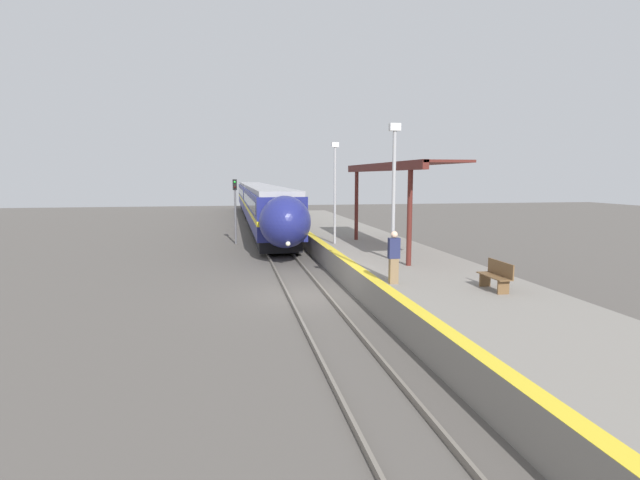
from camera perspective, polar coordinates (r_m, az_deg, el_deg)
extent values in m
plane|color=#56514C|center=(19.00, -1.52, -6.41)|extent=(120.00, 120.00, 0.00)
cube|color=slate|center=(18.88, -3.70, -6.27)|extent=(0.08, 90.00, 0.15)
cube|color=slate|center=(19.10, 0.62, -6.10)|extent=(0.08, 90.00, 0.15)
cube|color=black|center=(38.06, -6.06, 1.34)|extent=(2.43, 20.62, 0.73)
cube|color=navy|center=(37.99, -6.08, 2.54)|extent=(2.76, 22.41, 0.86)
cube|color=yellow|center=(37.95, -6.09, 3.40)|extent=(2.77, 22.41, 0.29)
cube|color=navy|center=(37.90, -6.11, 4.60)|extent=(2.76, 22.41, 1.30)
cube|color=black|center=(37.91, -6.10, 4.50)|extent=(2.78, 20.62, 0.71)
cube|color=#9E9EA3|center=(37.87, -6.12, 5.81)|extent=(2.48, 22.41, 0.30)
cylinder|color=black|center=(30.06, -6.26, -0.49)|extent=(0.12, 0.91, 0.91)
cylinder|color=black|center=(30.19, -3.53, -0.42)|extent=(0.12, 0.91, 0.91)
cylinder|color=black|center=(32.23, -6.54, 0.03)|extent=(0.12, 0.91, 0.91)
cylinder|color=black|center=(32.36, -4.00, 0.09)|extent=(0.12, 0.91, 0.91)
cylinder|color=black|center=(43.84, -7.58, 1.93)|extent=(0.12, 0.91, 0.91)
cylinder|color=black|center=(43.93, -5.70, 1.97)|extent=(0.12, 0.91, 0.91)
cylinder|color=black|center=(46.03, -7.72, 2.18)|extent=(0.12, 0.91, 0.91)
cylinder|color=black|center=(46.12, -5.93, 2.21)|extent=(0.12, 0.91, 0.91)
ellipsoid|color=navy|center=(25.71, -4.02, 2.09)|extent=(2.65, 3.32, 2.69)
ellipsoid|color=black|center=(25.26, -3.92, 3.00)|extent=(1.93, 1.93, 1.37)
sphere|color=#F9F4CC|center=(24.59, -3.68, -0.43)|extent=(0.24, 0.24, 0.24)
cube|color=black|center=(61.16, -7.72, 3.55)|extent=(2.43, 20.62, 0.73)
cube|color=navy|center=(61.11, -7.73, 4.29)|extent=(2.76, 22.41, 0.86)
cube|color=yellow|center=(61.08, -7.74, 4.83)|extent=(2.77, 22.41, 0.29)
cube|color=navy|center=(61.06, -7.76, 5.58)|extent=(2.76, 22.41, 1.30)
cube|color=black|center=(61.06, -7.75, 5.51)|extent=(2.78, 20.62, 0.71)
cube|color=#9E9EA3|center=(61.04, -7.77, 6.32)|extent=(2.48, 22.41, 0.30)
cylinder|color=black|center=(53.12, -8.08, 2.84)|extent=(0.12, 0.91, 0.91)
cylinder|color=black|center=(53.19, -6.53, 2.88)|extent=(0.12, 0.91, 0.91)
cylinder|color=black|center=(55.31, -8.18, 3.02)|extent=(0.12, 0.91, 0.91)
cylinder|color=black|center=(55.38, -6.69, 3.05)|extent=(0.12, 0.91, 0.91)
cylinder|color=black|center=(66.97, -8.57, 3.74)|extent=(0.12, 0.91, 0.91)
cylinder|color=black|center=(67.03, -7.34, 3.76)|extent=(0.12, 0.91, 0.91)
cylinder|color=black|center=(69.16, -8.63, 3.85)|extent=(0.12, 0.91, 0.91)
cylinder|color=black|center=(69.22, -7.44, 3.87)|extent=(0.12, 0.91, 0.91)
cube|color=gray|center=(19.99, 10.81, -4.32)|extent=(5.13, 64.00, 1.05)
cube|color=yellow|center=(19.17, 4.24, -3.10)|extent=(0.40, 64.00, 0.01)
cube|color=brown|center=(15.69, 20.21, -5.09)|extent=(0.36, 0.06, 0.42)
cube|color=brown|center=(16.60, 18.33, -4.35)|extent=(0.36, 0.06, 0.42)
cube|color=brown|center=(16.10, 19.28, -3.93)|extent=(0.44, 1.43, 0.03)
cube|color=brown|center=(16.16, 19.93, -3.07)|extent=(0.04, 1.43, 0.44)
cube|color=#7F6647|center=(16.30, 8.40, -3.52)|extent=(0.28, 0.20, 0.83)
cube|color=navy|center=(16.18, 8.45, -0.93)|extent=(0.36, 0.22, 0.66)
sphere|color=beige|center=(16.12, 8.48, 0.62)|extent=(0.23, 0.23, 0.23)
cylinder|color=#59595E|center=(33.62, -9.64, 2.59)|extent=(0.14, 0.14, 3.61)
cube|color=black|center=(33.52, -9.72, 6.26)|extent=(0.28, 0.20, 0.70)
sphere|color=#1ED833|center=(33.41, -9.72, 6.55)|extent=(0.14, 0.14, 0.14)
sphere|color=#330A0A|center=(33.41, -9.71, 5.96)|extent=(0.14, 0.14, 0.14)
cylinder|color=#9E9EA3|center=(16.64, 8.39, 3.78)|extent=(0.12, 0.12, 4.91)
cube|color=silver|center=(16.69, 8.55, 12.65)|extent=(0.36, 0.20, 0.24)
cylinder|color=#9E9EA3|center=(25.53, 1.71, 5.05)|extent=(0.12, 0.12, 4.91)
cube|color=silver|center=(25.56, 1.73, 10.83)|extent=(0.36, 0.20, 0.24)
cylinder|color=#511E19|center=(19.53, 10.20, 2.58)|extent=(0.20, 0.20, 3.77)
cylinder|color=#511E19|center=(27.28, 4.19, 3.98)|extent=(0.20, 0.20, 3.77)
cube|color=#511E19|center=(23.33, 6.77, 8.27)|extent=(0.24, 11.14, 0.36)
cube|color=#511E19|center=(23.61, 8.88, 8.51)|extent=(2.00, 11.14, 0.10)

